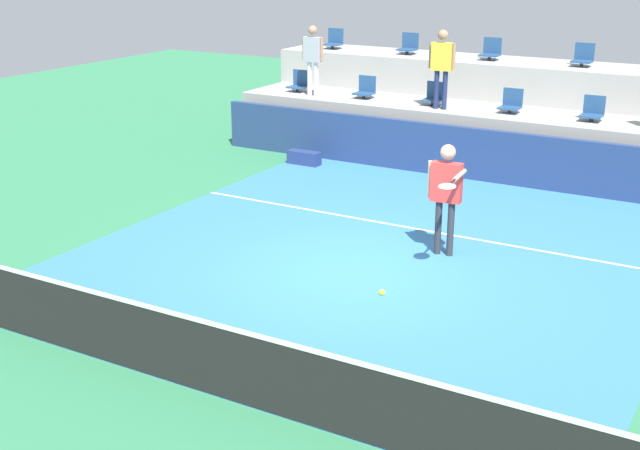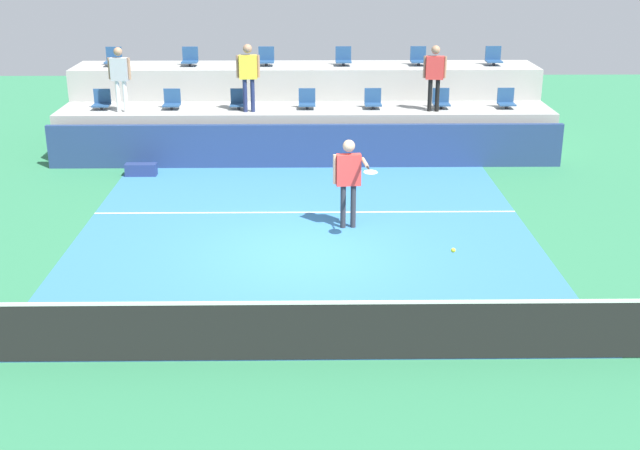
# 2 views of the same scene
# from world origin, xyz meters

# --- Properties ---
(ground_plane) EXTENTS (40.00, 40.00, 0.00)m
(ground_plane) POSITION_xyz_m (0.00, 0.00, 0.00)
(ground_plane) COLOR #2D754C
(court_inner_paint) EXTENTS (9.00, 10.00, 0.01)m
(court_inner_paint) POSITION_xyz_m (0.00, 1.00, 0.00)
(court_inner_paint) COLOR teal
(court_inner_paint) RESTS_ON ground_plane
(court_service_line) EXTENTS (9.00, 0.06, 0.00)m
(court_service_line) POSITION_xyz_m (0.00, 2.40, 0.01)
(court_service_line) COLOR white
(court_service_line) RESTS_ON ground_plane
(tennis_net) EXTENTS (10.48, 0.08, 1.07)m
(tennis_net) POSITION_xyz_m (0.00, -4.00, 0.50)
(tennis_net) COLOR black
(tennis_net) RESTS_ON ground_plane
(sponsor_backboard) EXTENTS (13.00, 0.16, 1.10)m
(sponsor_backboard) POSITION_xyz_m (0.00, 6.00, 0.55)
(sponsor_backboard) COLOR navy
(sponsor_backboard) RESTS_ON ground_plane
(seating_tier_lower) EXTENTS (13.00, 1.80, 1.25)m
(seating_tier_lower) POSITION_xyz_m (0.00, 7.30, 0.62)
(seating_tier_lower) COLOR #9E9E99
(seating_tier_lower) RESTS_ON ground_plane
(seating_tier_upper) EXTENTS (13.00, 1.80, 2.10)m
(seating_tier_upper) POSITION_xyz_m (0.00, 9.10, 1.05)
(seating_tier_upper) COLOR #9E9E99
(seating_tier_upper) RESTS_ON ground_plane
(stadium_chair_lower_far_left) EXTENTS (0.44, 0.40, 0.52)m
(stadium_chair_lower_far_left) POSITION_xyz_m (-5.36, 7.23, 1.46)
(stadium_chair_lower_far_left) COLOR #2D2D33
(stadium_chair_lower_far_left) RESTS_ON seating_tier_lower
(stadium_chair_lower_left) EXTENTS (0.44, 0.40, 0.52)m
(stadium_chair_lower_left) POSITION_xyz_m (-3.52, 7.23, 1.46)
(stadium_chair_lower_left) COLOR #2D2D33
(stadium_chair_lower_left) RESTS_ON seating_tier_lower
(stadium_chair_lower_mid_left) EXTENTS (0.44, 0.40, 0.52)m
(stadium_chair_lower_mid_left) POSITION_xyz_m (-1.76, 7.23, 1.46)
(stadium_chair_lower_mid_left) COLOR #2D2D33
(stadium_chair_lower_mid_left) RESTS_ON seating_tier_lower
(stadium_chair_lower_center) EXTENTS (0.44, 0.40, 0.52)m
(stadium_chair_lower_center) POSITION_xyz_m (0.04, 7.23, 1.46)
(stadium_chair_lower_center) COLOR #2D2D33
(stadium_chair_lower_center) RESTS_ON seating_tier_lower
(stadium_chair_lower_mid_right) EXTENTS (0.44, 0.40, 0.52)m
(stadium_chair_lower_mid_right) POSITION_xyz_m (1.78, 7.23, 1.46)
(stadium_chair_lower_mid_right) COLOR #2D2D33
(stadium_chair_lower_mid_right) RESTS_ON seating_tier_lower
(stadium_chair_upper_far_left) EXTENTS (0.44, 0.40, 0.52)m
(stadium_chair_upper_far_left) POSITION_xyz_m (-5.38, 9.03, 2.31)
(stadium_chair_upper_far_left) COLOR #2D2D33
(stadium_chair_upper_far_left) RESTS_ON seating_tier_upper
(stadium_chair_upper_left) EXTENTS (0.44, 0.40, 0.52)m
(stadium_chair_upper_left) POSITION_xyz_m (-3.24, 9.03, 2.31)
(stadium_chair_upper_left) COLOR #2D2D33
(stadium_chair_upper_left) RESTS_ON seating_tier_upper
(stadium_chair_upper_mid_left) EXTENTS (0.44, 0.40, 0.52)m
(stadium_chair_upper_mid_left) POSITION_xyz_m (-1.11, 9.03, 2.31)
(stadium_chair_upper_mid_left) COLOR #2D2D33
(stadium_chair_upper_mid_left) RESTS_ON seating_tier_upper
(stadium_chair_upper_mid_right) EXTENTS (0.44, 0.40, 0.52)m
(stadium_chair_upper_mid_right) POSITION_xyz_m (1.06, 9.03, 2.31)
(stadium_chair_upper_mid_right) COLOR #2D2D33
(stadium_chair_upper_mid_right) RESTS_ON seating_tier_upper
(tennis_player) EXTENTS (0.83, 1.22, 1.83)m
(tennis_player) POSITION_xyz_m (0.88, 1.43, 1.13)
(tennis_player) COLOR #2D2D33
(tennis_player) RESTS_ON ground_plane
(spectator_in_white) EXTENTS (0.59, 0.24, 1.66)m
(spectator_in_white) POSITION_xyz_m (-4.74, 6.85, 2.25)
(spectator_in_white) COLOR white
(spectator_in_white) RESTS_ON seating_tier_lower
(spectator_leaning_on_rail) EXTENTS (0.60, 0.24, 1.73)m
(spectator_leaning_on_rail) POSITION_xyz_m (-1.46, 6.85, 2.30)
(spectator_leaning_on_rail) COLOR navy
(spectator_leaning_on_rail) RESTS_ON seating_tier_lower
(tennis_ball) EXTENTS (0.07, 0.07, 0.07)m
(tennis_ball) POSITION_xyz_m (2.12, -3.44, 1.43)
(tennis_ball) COLOR #CCE033
(equipment_bag) EXTENTS (0.76, 0.28, 0.30)m
(equipment_bag) POSITION_xyz_m (-4.05, 5.27, 0.15)
(equipment_bag) COLOR navy
(equipment_bag) RESTS_ON ground_plane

